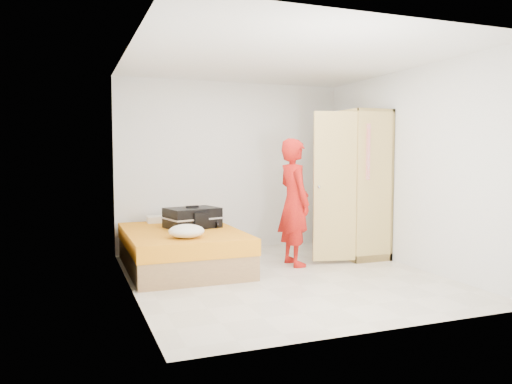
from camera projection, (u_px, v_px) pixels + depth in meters
name	position (u px, v px, depth m)	size (l,w,h in m)	color
room	(284.00, 170.00, 5.95)	(4.00, 4.02, 2.60)	beige
bed	(182.00, 249.00, 6.49)	(1.42, 2.02, 0.50)	#9D7847
wardrobe	(351.00, 187.00, 7.29)	(1.16, 1.20, 2.10)	tan
person	(294.00, 202.00, 6.64)	(0.62, 0.40, 1.69)	red
suitcase	(192.00, 218.00, 6.68)	(0.79, 0.65, 0.30)	black
round_cushion	(186.00, 231.00, 5.86)	(0.42, 0.42, 0.16)	white
pillow	(165.00, 219.00, 7.24)	(0.50, 0.26, 0.09)	white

